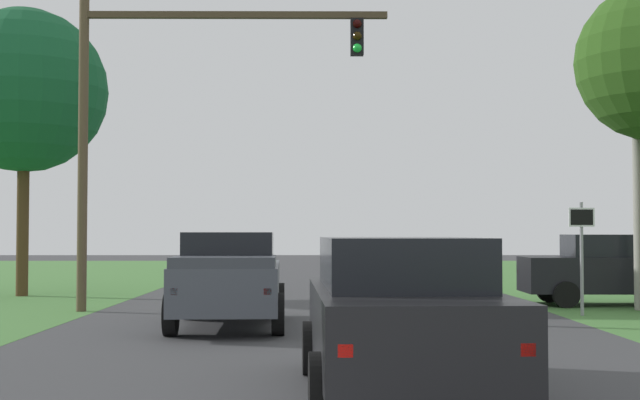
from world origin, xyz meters
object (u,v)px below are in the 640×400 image
Objects in this scene: crossing_suv_far at (614,268)px; traffic_light at (162,99)px; pickup_truck_lead at (230,279)px; utility_pole_right at (638,112)px; keep_moving_sign at (582,243)px; extra_tree_2 at (24,91)px; red_suv_near at (401,311)px.

traffic_light is at bearing -171.41° from crossing_suv_far.
pickup_truck_lead is 1.09× the size of crossing_suv_far.
crossing_suv_far is at bearing 8.59° from traffic_light.
keep_moving_sign is at bearing -142.58° from utility_pole_right.
crossing_suv_far is at bearing 94.35° from utility_pole_right.
utility_pole_right is (0.12, -1.53, 3.95)m from crossing_suv_far.
pickup_truck_lead is at bearing -163.28° from keep_moving_sign.
extra_tree_2 is at bearing 129.31° from pickup_truck_lead.
extra_tree_2 is at bearing 157.12° from keep_moving_sign.
traffic_light reaches higher than red_suv_near.
extra_tree_2 is (-7.16, 8.74, 5.28)m from pickup_truck_lead.
pickup_truck_lead is 5.90m from traffic_light.
utility_pole_right reaches higher than pickup_truck_lead.
extra_tree_2 reaches higher than crossing_suv_far.
red_suv_near is 0.56× the size of extra_tree_2.
red_suv_near is at bearing -58.20° from extra_tree_2.
utility_pole_right is at bearing 57.58° from red_suv_near.
traffic_light is 7.36m from extra_tree_2.
crossing_suv_far is 0.54× the size of extra_tree_2.
traffic_light is (-2.02, 3.58, 4.23)m from pickup_truck_lead.
extra_tree_2 is (-15.08, 6.36, 4.58)m from keep_moving_sign.
pickup_truck_lead is 1.95× the size of keep_moving_sign.
pickup_truck_lead is 11.07m from crossing_suv_far.
traffic_light is at bearing 119.46° from pickup_truck_lead.
red_suv_near is 12.58m from traffic_light.
extra_tree_2 reaches higher than traffic_light.
red_suv_near is 14.39m from crossing_suv_far.
utility_pole_right is at bearing -85.65° from crossing_suv_far.
red_suv_near is 0.96× the size of pickup_truck_lead.
pickup_truck_lead is 12.47m from extra_tree_2.
pickup_truck_lead is at bearing 110.84° from red_suv_near.
keep_moving_sign reaches higher than pickup_truck_lead.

